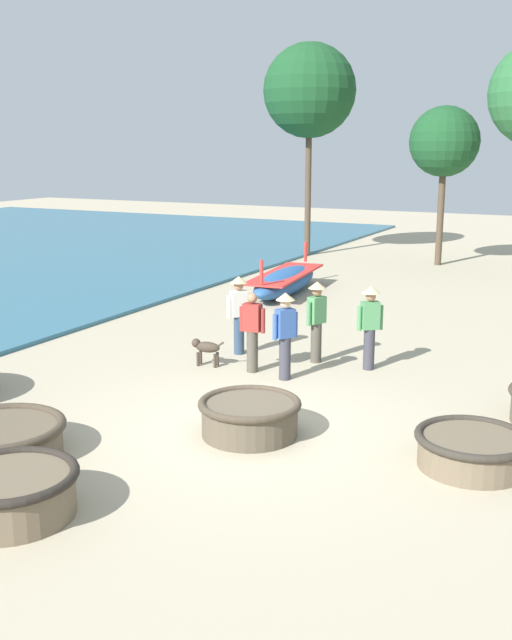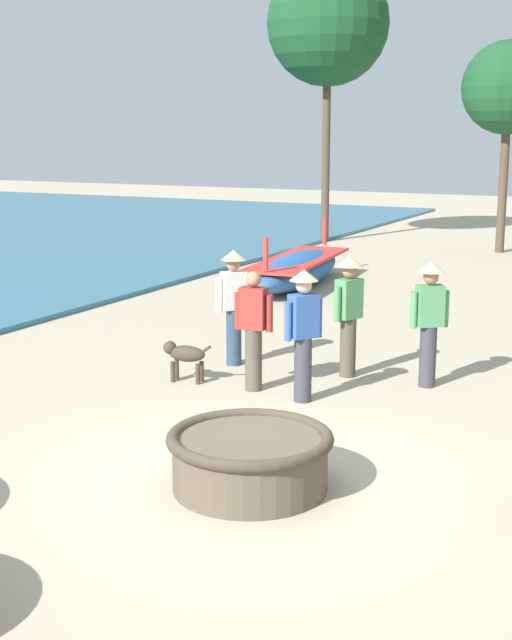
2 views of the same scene
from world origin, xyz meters
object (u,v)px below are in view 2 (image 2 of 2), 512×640
fisherman_hauling (349,308)px  tree_leftmost (328,24)px  long_boat_blue_hull (298,269)px  fisherman_by_coracle (234,300)px  dog (184,355)px  fisherman_with_hat (303,326)px  coracle_far_right (250,458)px  fisherman_standing_left (429,316)px  tree_left_mid (509,89)px  fisherman_standing_right (254,327)px

fisherman_hauling → tree_leftmost: 16.25m
long_boat_blue_hull → tree_leftmost: size_ratio=0.57×
fisherman_by_coracle → long_boat_blue_hull: bearing=106.4°
fisherman_by_coracle → dog: (-0.18, -1.08, -0.59)m
fisherman_hauling → tree_leftmost: bearing=113.7°
fisherman_with_hat → coracle_far_right: bearing=-76.1°
coracle_far_right → fisherman_by_coracle: 4.63m
fisherman_hauling → tree_leftmost: (-6.16, 14.03, 5.40)m
fisherman_by_coracle → fisherman_hauling: bearing=5.3°
fisherman_with_hat → fisherman_standing_left: same height
fisherman_hauling → dog: bearing=-146.4°
fisherman_by_coracle → tree_left_mid: 14.52m
coracle_far_right → tree_leftmost: 20.29m
fisherman_standing_left → fisherman_standing_right: bearing=-149.0°
fisherman_hauling → tree_left_mid: 14.36m
coracle_far_right → dog: bearing=130.7°
fisherman_hauling → dog: (-1.87, -1.24, -0.59)m
tree_left_mid → fisherman_by_coracle: bearing=-93.4°
fisherman_hauling → fisherman_by_coracle: bearing=-174.7°
fisherman_by_coracle → dog: size_ratio=2.45×
coracle_far_right → fisherman_standing_right: (-1.46, 2.94, 0.53)m
coracle_far_right → fisherman_standing_right: size_ratio=1.00×
long_boat_blue_hull → fisherman_standing_right: 8.04m
tree_left_mid → tree_leftmost: size_ratio=0.70×
tree_leftmost → fisherman_hauling: bearing=-66.3°
coracle_far_right → dog: (-2.48, 2.88, 0.07)m
long_boat_blue_hull → tree_leftmost: bearing=108.4°
long_boat_blue_hull → fisherman_standing_right: bearing=-69.9°
fisherman_with_hat → dog: fisherman_with_hat is taller
fisherman_by_coracle → tree_leftmost: tree_leftmost is taller
tree_left_mid → dog: bearing=-93.9°
long_boat_blue_hull → fisherman_by_coracle: (1.92, -6.52, 0.58)m
fisherman_hauling → fisherman_standing_right: fisherman_hauling is taller
coracle_far_right → fisherman_standing_right: 3.33m
fisherman_standing_right → fisherman_by_coracle: bearing=129.4°
fisherman_by_coracle → fisherman_with_hat: bearing=-36.3°
fisherman_hauling → fisherman_by_coracle: 1.70m
fisherman_by_coracle → tree_leftmost: (-4.47, 14.19, 5.40)m
fisherman_by_coracle → fisherman_standing_right: (0.84, -1.02, -0.12)m
fisherman_standing_right → tree_leftmost: size_ratio=0.19×
long_boat_blue_hull → tree_left_mid: bearing=69.9°
fisherman_hauling → tree_left_mid: tree_left_mid is taller
fisherman_with_hat → long_boat_blue_hull: bearing=114.6°
fisherman_standing_right → fisherman_standing_left: (1.97, 1.18, 0.12)m
dog → fisherman_standing_right: bearing=3.6°
tree_leftmost → dog: bearing=-74.3°
coracle_far_right → fisherman_with_hat: fisherman_with_hat is taller
fisherman_with_hat → fisherman_standing_right: bearing=168.3°
long_boat_blue_hull → fisherman_standing_left: (4.73, -6.35, 0.58)m
fisherman_hauling → dog: size_ratio=2.45×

